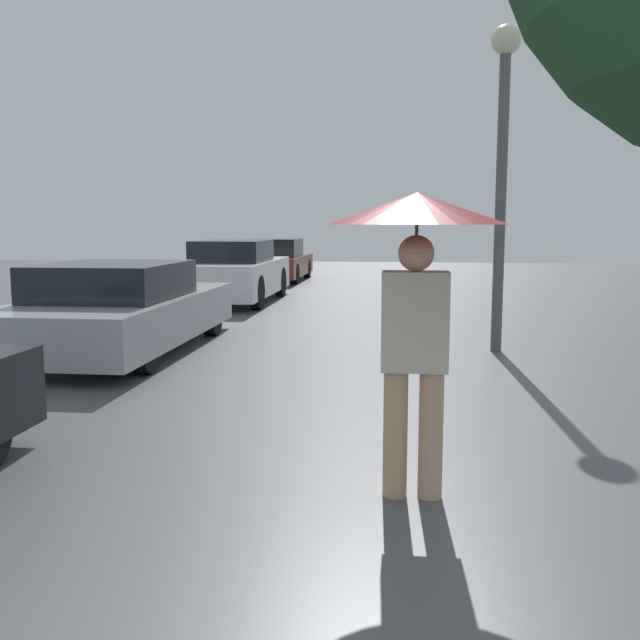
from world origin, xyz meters
name	(u,v)px	position (x,y,z in m)	size (l,w,h in m)	color
pedestrian	(416,256)	(0.48, 3.21, 1.47)	(1.06, 1.06, 1.84)	tan
parked_car_second	(119,309)	(-3.27, 7.83, 0.55)	(1.87, 4.45, 1.16)	#9EA3A8
parked_car_third	(235,273)	(-3.15, 13.73, 0.62)	(1.66, 4.15, 1.31)	silver
parked_car_farthest	(276,261)	(-3.32, 19.51, 0.56)	(1.67, 3.95, 1.22)	maroon
street_lamp	(503,137)	(1.62, 8.40, 2.73)	(0.37, 0.37, 4.09)	#515456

